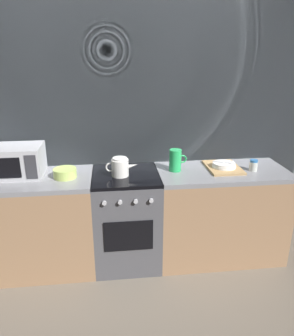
{
  "coord_description": "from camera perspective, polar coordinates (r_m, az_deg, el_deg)",
  "views": [
    {
      "loc": [
        -0.12,
        -2.7,
        1.94
      ],
      "look_at": [
        0.19,
        0.0,
        0.95
      ],
      "focal_mm": 34.6,
      "sensor_mm": 36.0,
      "label": 1
    }
  ],
  "objects": [
    {
      "name": "ground_plane",
      "position": [
        3.33,
        -3.44,
        -15.68
      ],
      "size": [
        8.0,
        8.0,
        0.0
      ],
      "primitive_type": "plane",
      "color": "#6B6054"
    },
    {
      "name": "stove_unit",
      "position": [
        3.09,
        -3.61,
        -8.91
      ],
      "size": [
        0.6,
        0.63,
        0.9
      ],
      "color": "#4C4C51",
      "rests_on": "ground_plane"
    },
    {
      "name": "spice_jar",
      "position": [
        3.11,
        18.24,
        0.44
      ],
      "size": [
        0.08,
        0.08,
        0.1
      ],
      "color": "silver",
      "rests_on": "counter_right"
    },
    {
      "name": "mixing_bowl",
      "position": [
        2.89,
        -14.25,
        -0.86
      ],
      "size": [
        0.2,
        0.2,
        0.08
      ],
      "primitive_type": "cylinder",
      "color": "#B7D166",
      "rests_on": "counter_left"
    },
    {
      "name": "dish_pile",
      "position": [
        3.1,
        13.32,
        0.3
      ],
      "size": [
        0.3,
        0.4,
        0.07
      ],
      "color": "tan",
      "rests_on": "counter_right"
    },
    {
      "name": "kettle",
      "position": [
        2.84,
        -4.75,
        0.18
      ],
      "size": [
        0.28,
        0.15,
        0.17
      ],
      "color": "white",
      "rests_on": "stove_unit"
    },
    {
      "name": "pitcher",
      "position": [
        2.95,
        5.04,
        1.37
      ],
      "size": [
        0.16,
        0.11,
        0.2
      ],
      "color": "green",
      "rests_on": "counter_right"
    },
    {
      "name": "counter_left",
      "position": [
        3.18,
        -20.23,
        -9.28
      ],
      "size": [
        1.2,
        0.6,
        0.9
      ],
      "color": "#997251",
      "rests_on": "ground_plane"
    },
    {
      "name": "microwave",
      "position": [
        3.03,
        -22.14,
        1.12
      ],
      "size": [
        0.46,
        0.35,
        0.27
      ],
      "color": "#B2B2B7",
      "rests_on": "counter_left"
    },
    {
      "name": "back_wall",
      "position": [
        3.12,
        -4.25,
        6.21
      ],
      "size": [
        3.6,
        0.05,
        2.4
      ],
      "color": "gray",
      "rests_on": "ground_plane"
    },
    {
      "name": "counter_right",
      "position": [
        3.25,
        12.58,
        -7.81
      ],
      "size": [
        1.2,
        0.6,
        0.9
      ],
      "color": "#997251",
      "rests_on": "ground_plane"
    }
  ]
}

